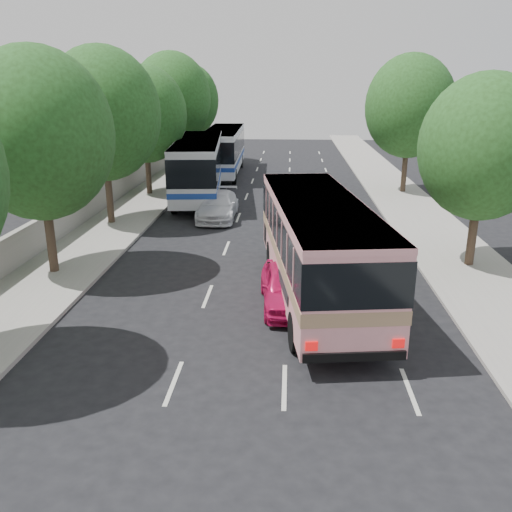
# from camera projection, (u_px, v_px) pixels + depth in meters

# --- Properties ---
(ground) EXTENTS (120.00, 120.00, 0.00)m
(ground) POSITION_uv_depth(u_px,v_px,m) (251.00, 349.00, 15.97)
(ground) COLOR black
(ground) RESTS_ON ground
(sidewalk_left) EXTENTS (4.00, 90.00, 0.15)m
(sidewalk_left) POSITION_uv_depth(u_px,v_px,m) (144.00, 200.00, 35.44)
(sidewalk_left) COLOR #9E998E
(sidewalk_left) RESTS_ON ground
(sidewalk_right) EXTENTS (4.00, 90.00, 0.12)m
(sidewalk_right) POSITION_uv_depth(u_px,v_px,m) (407.00, 204.00, 34.43)
(sidewalk_right) COLOR #9E998E
(sidewalk_right) RESTS_ON ground
(low_wall) EXTENTS (0.30, 90.00, 1.50)m
(low_wall) POSITION_uv_depth(u_px,v_px,m) (116.00, 188.00, 35.29)
(low_wall) COLOR #9E998E
(low_wall) RESTS_ON sidewalk_left
(tree_left_b) EXTENTS (5.70, 5.70, 8.88)m
(tree_left_b) POSITION_uv_depth(u_px,v_px,m) (39.00, 129.00, 20.31)
(tree_left_b) COLOR #38281E
(tree_left_b) RESTS_ON ground
(tree_left_c) EXTENTS (6.00, 6.00, 9.35)m
(tree_left_c) POSITION_uv_depth(u_px,v_px,m) (103.00, 110.00, 27.83)
(tree_left_c) COLOR #38281E
(tree_left_c) RESTS_ON ground
(tree_left_d) EXTENTS (5.52, 5.52, 8.60)m
(tree_left_d) POSITION_uv_depth(u_px,v_px,m) (146.00, 111.00, 35.57)
(tree_left_d) COLOR #38281E
(tree_left_d) RESTS_ON ground
(tree_left_e) EXTENTS (6.30, 6.30, 9.82)m
(tree_left_e) POSITION_uv_depth(u_px,v_px,m) (172.00, 95.00, 42.91)
(tree_left_e) COLOR #38281E
(tree_left_e) RESTS_ON ground
(tree_left_f) EXTENTS (5.88, 5.88, 9.16)m
(tree_left_f) POSITION_uv_depth(u_px,v_px,m) (188.00, 98.00, 50.65)
(tree_left_f) COLOR #38281E
(tree_left_f) RESTS_ON ground
(tree_right_near) EXTENTS (5.10, 5.10, 7.95)m
(tree_right_near) POSITION_uv_depth(u_px,v_px,m) (487.00, 143.00, 21.38)
(tree_right_near) COLOR #38281E
(tree_right_near) RESTS_ON ground
(tree_right_far) EXTENTS (6.00, 6.00, 9.35)m
(tree_right_far) POSITION_uv_depth(u_px,v_px,m) (411.00, 103.00, 36.26)
(tree_right_far) COLOR #38281E
(tree_right_far) RESTS_ON ground
(pink_bus) EXTENTS (4.35, 11.65, 3.63)m
(pink_bus) POSITION_uv_depth(u_px,v_px,m) (318.00, 239.00, 18.94)
(pink_bus) COLOR pink
(pink_bus) RESTS_ON ground
(pink_taxi) EXTENTS (2.12, 4.45, 1.47)m
(pink_taxi) POSITION_uv_depth(u_px,v_px,m) (287.00, 286.00, 18.80)
(pink_taxi) COLOR #D11251
(pink_taxi) RESTS_ON ground
(white_pickup) EXTENTS (2.10, 5.11, 1.48)m
(white_pickup) POSITION_uv_depth(u_px,v_px,m) (218.00, 206.00, 30.90)
(white_pickup) COLOR silver
(white_pickup) RESTS_ON ground
(tour_coach_front) EXTENTS (4.02, 13.12, 3.86)m
(tour_coach_front) POSITION_uv_depth(u_px,v_px,m) (199.00, 163.00, 35.92)
(tour_coach_front) COLOR silver
(tour_coach_front) RESTS_ON ground
(tour_coach_rear) EXTENTS (3.05, 12.60, 3.75)m
(tour_coach_rear) POSITION_uv_depth(u_px,v_px,m) (224.00, 147.00, 44.89)
(tour_coach_rear) COLOR silver
(tour_coach_rear) RESTS_ON ground
(taxi_roof_sign) EXTENTS (0.56, 0.23, 0.18)m
(taxi_roof_sign) POSITION_uv_depth(u_px,v_px,m) (287.00, 264.00, 18.55)
(taxi_roof_sign) COLOR silver
(taxi_roof_sign) RESTS_ON pink_taxi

